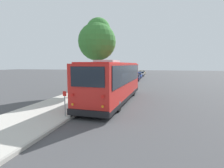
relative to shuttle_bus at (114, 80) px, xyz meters
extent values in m
plane|color=#474749|center=(-1.43, -0.19, -1.86)|extent=(160.00, 160.00, 0.00)
cube|color=beige|center=(-1.43, 3.54, -1.78)|extent=(80.00, 4.18, 0.15)
cube|color=#AAA69D|center=(-1.43, 1.39, -1.78)|extent=(80.00, 0.14, 0.15)
cube|color=red|center=(0.01, 0.00, -0.12)|extent=(10.94, 2.99, 2.92)
cube|color=black|center=(0.01, 0.00, -1.44)|extent=(11.00, 3.04, 0.28)
cube|color=black|center=(0.01, 0.00, 0.52)|extent=(10.06, 3.04, 1.40)
cube|color=black|center=(5.45, -0.25, 0.52)|extent=(0.13, 2.18, 1.47)
cube|color=black|center=(-5.44, 0.25, 0.63)|extent=(0.12, 2.00, 1.12)
cube|color=black|center=(5.45, -0.25, 1.20)|extent=(0.12, 1.80, 0.22)
cube|color=red|center=(0.01, 0.00, 1.38)|extent=(10.27, 2.73, 0.10)
cube|color=silver|center=(-1.93, 0.09, 1.50)|extent=(2.05, 1.50, 0.20)
cube|color=black|center=(5.47, -0.25, -1.40)|extent=(0.22, 2.52, 0.36)
cube|color=black|center=(-5.46, 0.25, -1.40)|extent=(0.22, 2.52, 0.36)
cylinder|color=red|center=(-5.48, 1.15, -0.41)|extent=(0.04, 0.18, 0.18)
cylinder|color=orange|center=(-5.48, 1.15, -0.94)|extent=(0.04, 0.14, 0.14)
cylinder|color=red|center=(-5.56, -0.64, -0.41)|extent=(0.04, 0.18, 0.18)
cylinder|color=orange|center=(-5.56, -0.64, -0.94)|extent=(0.04, 0.14, 0.14)
cube|color=white|center=(5.57, 0.58, -1.23)|extent=(0.05, 0.32, 0.18)
cube|color=white|center=(5.49, -1.09, -1.23)|extent=(0.05, 0.32, 0.18)
cube|color=black|center=(5.15, 1.17, 0.80)|extent=(0.06, 0.10, 0.24)
cylinder|color=black|center=(3.26, 0.94, -1.35)|extent=(1.03, 0.35, 1.02)
cylinder|color=slate|center=(3.26, 0.94, -1.35)|extent=(0.47, 0.34, 0.46)
cylinder|color=black|center=(3.16, -1.24, -1.35)|extent=(1.03, 0.35, 1.02)
cylinder|color=slate|center=(3.16, -1.24, -1.35)|extent=(0.47, 0.34, 0.46)
cylinder|color=black|center=(-2.98, 1.23, -1.35)|extent=(1.03, 0.35, 1.02)
cylinder|color=slate|center=(-2.98, 1.23, -1.35)|extent=(0.47, 0.34, 0.46)
cylinder|color=black|center=(-3.08, -0.95, -1.35)|extent=(1.03, 0.35, 1.02)
cylinder|color=slate|center=(-3.08, -0.95, -1.35)|extent=(0.47, 0.34, 0.46)
cube|color=maroon|center=(12.15, 0.44, -1.36)|extent=(4.31, 1.90, 0.66)
cube|color=black|center=(12.04, 0.45, -0.79)|extent=(2.07, 1.56, 0.48)
cube|color=maroon|center=(12.04, 0.45, -0.55)|extent=(1.99, 1.52, 0.05)
cube|color=black|center=(14.28, 0.34, -1.59)|extent=(0.16, 1.65, 0.20)
cube|color=black|center=(10.01, 0.54, -1.59)|extent=(0.16, 1.65, 0.20)
cylinder|color=black|center=(13.52, 1.15, -1.52)|extent=(0.69, 0.23, 0.68)
cylinder|color=slate|center=(13.52, 1.15, -1.52)|extent=(0.32, 0.23, 0.31)
cylinder|color=black|center=(13.45, -0.40, -1.52)|extent=(0.69, 0.23, 0.68)
cylinder|color=slate|center=(13.45, -0.40, -1.52)|extent=(0.32, 0.23, 0.31)
cylinder|color=black|center=(10.85, 1.28, -1.52)|extent=(0.69, 0.23, 0.68)
cylinder|color=slate|center=(10.85, 1.28, -1.52)|extent=(0.32, 0.23, 0.31)
cylinder|color=black|center=(10.78, -0.27, -1.52)|extent=(0.69, 0.23, 0.68)
cylinder|color=slate|center=(10.78, -0.27, -1.52)|extent=(0.32, 0.23, 0.31)
cube|color=#19234C|center=(19.39, 0.27, -1.40)|extent=(4.49, 1.76, 0.61)
cube|color=black|center=(19.27, 0.27, -0.85)|extent=(2.14, 1.47, 0.48)
cube|color=#19234C|center=(19.27, 0.27, -0.61)|extent=(2.06, 1.44, 0.05)
cube|color=black|center=(21.63, 0.34, -1.60)|extent=(0.13, 1.59, 0.20)
cube|color=black|center=(17.14, 0.21, -1.60)|extent=(0.13, 1.59, 0.20)
cylinder|color=black|center=(20.77, 1.05, -1.55)|extent=(0.62, 0.22, 0.62)
cylinder|color=slate|center=(20.77, 1.05, -1.55)|extent=(0.28, 0.23, 0.28)
cylinder|color=black|center=(20.81, -0.43, -1.55)|extent=(0.62, 0.22, 0.62)
cylinder|color=slate|center=(20.81, -0.43, -1.55)|extent=(0.28, 0.23, 0.28)
cylinder|color=black|center=(17.96, 0.97, -1.55)|extent=(0.62, 0.22, 0.62)
cylinder|color=slate|center=(17.96, 0.97, -1.55)|extent=(0.28, 0.23, 0.28)
cylinder|color=black|center=(18.01, -0.51, -1.55)|extent=(0.62, 0.22, 0.62)
cylinder|color=slate|center=(18.01, -0.51, -1.55)|extent=(0.28, 0.23, 0.28)
cube|color=navy|center=(26.06, 0.37, -1.41)|extent=(4.41, 1.70, 0.60)
cube|color=black|center=(25.94, 0.37, -0.86)|extent=(2.10, 1.45, 0.48)
cube|color=navy|center=(25.94, 0.37, -0.62)|extent=(2.01, 1.42, 0.05)
cube|color=black|center=(28.28, 0.35, -1.61)|extent=(0.10, 1.60, 0.20)
cube|color=black|center=(23.84, 0.39, -1.61)|extent=(0.10, 1.60, 0.20)
cylinder|color=black|center=(27.45, 1.11, -1.56)|extent=(0.61, 0.21, 0.60)
cylinder|color=slate|center=(27.45, 1.11, -1.56)|extent=(0.27, 0.22, 0.27)
cylinder|color=black|center=(27.44, -0.40, -1.56)|extent=(0.61, 0.21, 0.60)
cylinder|color=slate|center=(27.44, -0.40, -1.56)|extent=(0.27, 0.22, 0.27)
cylinder|color=black|center=(24.68, 1.14, -1.56)|extent=(0.61, 0.21, 0.60)
cylinder|color=slate|center=(24.68, 1.14, -1.56)|extent=(0.27, 0.22, 0.27)
cylinder|color=black|center=(24.66, -0.37, -1.56)|extent=(0.61, 0.21, 0.60)
cylinder|color=slate|center=(24.66, -0.37, -1.56)|extent=(0.27, 0.22, 0.27)
cube|color=silver|center=(33.36, 0.26, -1.40)|extent=(4.20, 1.96, 0.61)
cube|color=black|center=(33.25, 0.25, -0.85)|extent=(2.03, 1.60, 0.48)
cube|color=silver|center=(33.25, 0.25, -0.61)|extent=(1.95, 1.55, 0.05)
cube|color=black|center=(35.43, 0.38, -1.60)|extent=(0.18, 1.67, 0.20)
cube|color=black|center=(31.29, 0.13, -1.60)|extent=(0.18, 1.67, 0.20)
cylinder|color=black|center=(34.60, 1.12, -1.55)|extent=(0.63, 0.24, 0.62)
cylinder|color=slate|center=(34.60, 1.12, -1.55)|extent=(0.29, 0.24, 0.28)
cylinder|color=black|center=(34.70, -0.45, -1.55)|extent=(0.63, 0.24, 0.62)
cylinder|color=slate|center=(34.70, -0.45, -1.55)|extent=(0.29, 0.24, 0.28)
cylinder|color=black|center=(32.02, 0.96, -1.55)|extent=(0.63, 0.24, 0.62)
cylinder|color=slate|center=(32.02, 0.96, -1.55)|extent=(0.29, 0.24, 0.28)
cylinder|color=black|center=(32.11, -0.60, -1.55)|extent=(0.63, 0.24, 0.62)
cylinder|color=slate|center=(32.11, -0.60, -1.55)|extent=(0.29, 0.24, 0.28)
cube|color=tan|center=(39.99, 0.35, -1.39)|extent=(4.38, 1.88, 0.62)
cube|color=black|center=(39.88, 0.35, -0.84)|extent=(2.11, 1.55, 0.48)
cube|color=tan|center=(39.88, 0.35, -0.60)|extent=(2.02, 1.51, 0.05)
cube|color=black|center=(42.17, 0.25, -1.60)|extent=(0.15, 1.64, 0.20)
cube|color=black|center=(37.81, 0.44, -1.60)|extent=(0.15, 1.64, 0.20)
cylinder|color=black|center=(41.39, 1.06, -1.54)|extent=(0.64, 0.23, 0.63)
cylinder|color=slate|center=(41.39, 1.06, -1.54)|extent=(0.29, 0.23, 0.28)
cylinder|color=black|center=(41.32, -0.48, -1.54)|extent=(0.64, 0.23, 0.63)
cylinder|color=slate|center=(41.32, -0.48, -1.54)|extent=(0.29, 0.23, 0.28)
cylinder|color=black|center=(38.66, 1.18, -1.54)|extent=(0.64, 0.23, 0.63)
cylinder|color=slate|center=(38.66, 1.18, -1.54)|extent=(0.29, 0.23, 0.28)
cylinder|color=black|center=(38.60, -0.37, -1.54)|extent=(0.64, 0.23, 0.63)
cylinder|color=slate|center=(38.60, -0.37, -1.54)|extent=(0.29, 0.23, 0.28)
cylinder|color=brown|center=(3.14, 2.54, 0.27)|extent=(0.36, 0.36, 3.97)
sphere|color=#387A33|center=(3.14, 2.54, 3.61)|extent=(3.87, 3.87, 3.87)
sphere|color=#3C8437|center=(3.62, 2.54, 4.87)|extent=(2.51, 2.51, 2.51)
cylinder|color=gray|center=(-5.31, 1.71, -1.11)|extent=(0.06, 0.06, 1.19)
cube|color=red|center=(-5.31, 1.71, -0.37)|extent=(0.02, 0.22, 0.28)
cylinder|color=gray|center=(-4.07, 1.71, -1.15)|extent=(0.06, 0.06, 1.12)
cube|color=red|center=(-4.07, 1.71, -0.44)|extent=(0.02, 0.22, 0.28)
camera|label=1|loc=(-14.28, -3.28, 1.31)|focal=28.00mm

